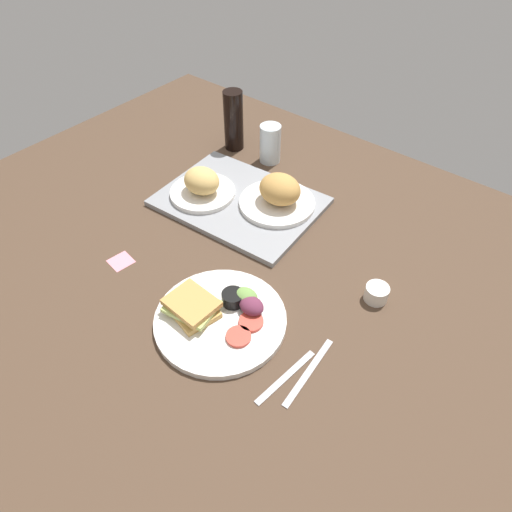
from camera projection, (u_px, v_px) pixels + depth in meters
ground_plane at (243, 274)px, 118.32cm from camera, size 190.00×150.00×3.00cm
serving_tray at (239, 202)px, 135.93cm from camera, size 47.48×36.47×1.60cm
bread_plate_near at (202, 186)px, 134.66cm from camera, size 19.21×19.21×8.84cm
bread_plate_far at (279, 195)px, 131.00cm from camera, size 21.82×21.82×9.74cm
plate_with_salad at (219, 315)px, 104.97cm from camera, size 30.10×30.10×5.40cm
drinking_glass at (270, 144)px, 148.56cm from camera, size 6.80×6.80×12.52cm
soda_bottle at (234, 121)px, 151.82cm from camera, size 6.40×6.40×19.89cm
espresso_cup at (376, 293)px, 109.14cm from camera, size 5.60×5.60×4.00cm
fork at (286, 377)px, 95.32cm from camera, size 3.22×17.05×0.50cm
knife at (309, 372)px, 96.17cm from camera, size 2.95×19.05×0.50cm
sticky_note at (121, 261)px, 119.45cm from camera, size 6.36×6.36×0.12cm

